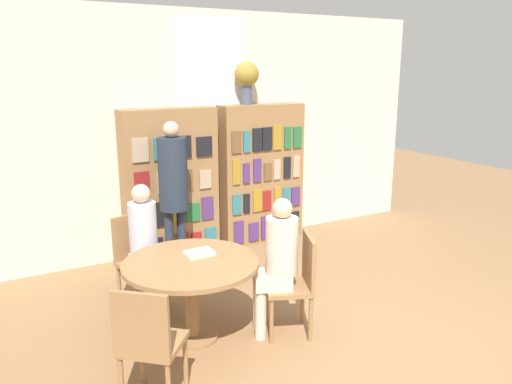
# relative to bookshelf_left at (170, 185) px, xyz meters

# --- Properties ---
(ground_plane) EXTENTS (16.00, 16.00, 0.00)m
(ground_plane) POSITION_rel_bookshelf_left_xyz_m (0.64, -3.07, -0.92)
(ground_plane) COLOR olive
(wall_back) EXTENTS (6.40, 0.07, 3.00)m
(wall_back) POSITION_rel_bookshelf_left_xyz_m (0.64, 0.19, 0.59)
(wall_back) COLOR beige
(wall_back) RESTS_ON ground_plane
(bookshelf_left) EXTENTS (1.15, 0.34, 1.84)m
(bookshelf_left) POSITION_rel_bookshelf_left_xyz_m (0.00, 0.00, 0.00)
(bookshelf_left) COLOR olive
(bookshelf_left) RESTS_ON ground_plane
(bookshelf_right) EXTENTS (1.15, 0.34, 1.84)m
(bookshelf_right) POSITION_rel_bookshelf_left_xyz_m (1.28, -0.00, 0.00)
(bookshelf_right) COLOR olive
(bookshelf_right) RESTS_ON ground_plane
(flower_vase) EXTENTS (0.31, 0.31, 0.54)m
(flower_vase) POSITION_rel_bookshelf_left_xyz_m (1.06, 0.00, 1.28)
(flower_vase) COLOR #475166
(flower_vase) RESTS_ON bookshelf_right
(reading_table) EXTENTS (1.16, 1.16, 0.72)m
(reading_table) POSITION_rel_bookshelf_left_xyz_m (-0.53, -1.97, -0.32)
(reading_table) COLOR olive
(reading_table) RESTS_ON ground_plane
(chair_near_camera) EXTENTS (0.56, 0.56, 0.90)m
(chair_near_camera) POSITION_rel_bookshelf_left_xyz_m (-1.13, -2.66, -0.41)
(chair_near_camera) COLOR olive
(chair_near_camera) RESTS_ON ground_plane
(chair_left_side) EXTENTS (0.48, 0.48, 0.90)m
(chair_left_side) POSITION_rel_bookshelf_left_xyz_m (-0.74, -1.07, -0.41)
(chair_left_side) COLOR olive
(chair_left_side) RESTS_ON ground_plane
(chair_far_side) EXTENTS (0.52, 0.52, 0.90)m
(chair_far_side) POSITION_rel_bookshelf_left_xyz_m (0.32, -2.32, -0.41)
(chair_far_side) COLOR olive
(chair_far_side) RESTS_ON ground_plane
(seated_reader_left) EXTENTS (0.33, 0.40, 1.25)m
(seated_reader_left) POSITION_rel_bookshelf_left_xyz_m (-0.70, -1.25, -0.20)
(seated_reader_left) COLOR #B2B7C6
(seated_reader_left) RESTS_ON ground_plane
(seated_reader_right) EXTENTS (0.42, 0.38, 1.24)m
(seated_reader_right) POSITION_rel_bookshelf_left_xyz_m (0.15, -2.25, -0.20)
(seated_reader_right) COLOR beige
(seated_reader_right) RESTS_ON ground_plane
(librarian_standing) EXTENTS (0.33, 0.60, 1.74)m
(librarian_standing) POSITION_rel_bookshelf_left_xyz_m (-0.14, -0.50, 0.16)
(librarian_standing) COLOR #232D3D
(librarian_standing) RESTS_ON ground_plane
(open_book_on_table) EXTENTS (0.24, 0.18, 0.03)m
(open_book_on_table) POSITION_rel_bookshelf_left_xyz_m (-0.40, -1.85, -0.19)
(open_book_on_table) COLOR silver
(open_book_on_table) RESTS_ON reading_table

